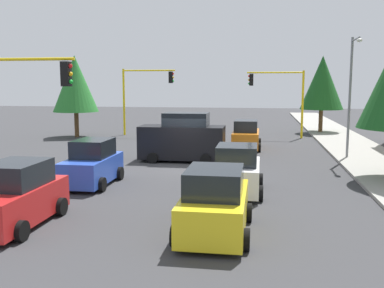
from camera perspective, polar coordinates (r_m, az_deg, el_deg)
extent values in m
plane|color=#353538|center=(22.92, -1.63, -3.12)|extent=(120.00, 120.00, 0.00)
cube|color=gray|center=(28.17, 21.89, -1.48)|extent=(80.00, 4.00, 0.15)
cone|color=silver|center=(13.92, -22.99, -11.00)|extent=(0.01, 1.10, 1.10)
cylinder|color=yellow|center=(18.69, -21.62, 10.31)|extent=(0.12, 4.50, 0.12)
cube|color=black|center=(17.79, -16.22, 8.83)|extent=(0.36, 0.32, 0.96)
sphere|color=red|center=(17.73, -15.72, 9.82)|extent=(0.18, 0.18, 0.18)
sphere|color=yellow|center=(17.72, -15.68, 8.85)|extent=(0.18, 0.18, 0.18)
sphere|color=green|center=(17.71, -15.65, 7.88)|extent=(0.18, 0.18, 0.18)
cylinder|color=yellow|center=(37.99, -8.93, 5.45)|extent=(0.18, 0.18, 5.68)
cylinder|color=yellow|center=(37.34, -5.69, 9.59)|extent=(0.12, 4.50, 0.12)
cube|color=black|center=(36.90, -2.80, 8.74)|extent=(0.36, 0.32, 0.96)
sphere|color=red|center=(36.87, -2.52, 9.21)|extent=(0.18, 0.18, 0.18)
sphere|color=yellow|center=(36.86, -2.52, 8.74)|extent=(0.18, 0.18, 0.18)
sphere|color=green|center=(36.86, -2.52, 8.28)|extent=(0.18, 0.18, 0.18)
cylinder|color=yellow|center=(36.31, 14.32, 5.02)|extent=(0.18, 0.18, 5.46)
cylinder|color=yellow|center=(36.15, 10.86, 9.21)|extent=(0.12, 4.50, 0.12)
cube|color=black|center=(36.13, 7.81, 8.36)|extent=(0.36, 0.32, 0.96)
sphere|color=red|center=(36.14, 7.53, 8.84)|extent=(0.18, 0.18, 0.18)
sphere|color=yellow|center=(36.13, 7.52, 8.36)|extent=(0.18, 0.18, 0.18)
sphere|color=green|center=(36.13, 7.51, 7.89)|extent=(0.18, 0.18, 0.18)
cylinder|color=slate|center=(26.61, 20.00, 5.52)|extent=(0.14, 0.14, 7.00)
cylinder|color=slate|center=(25.83, 20.73, 12.77)|extent=(1.80, 0.10, 0.10)
ellipsoid|color=silver|center=(24.94, 21.14, 12.60)|extent=(0.56, 0.28, 0.20)
cylinder|color=brown|center=(40.60, 16.55, 3.02)|extent=(0.36, 0.36, 2.36)
cone|color=#19511E|center=(40.47, 16.73, 7.73)|extent=(3.77, 3.77, 4.72)
cylinder|color=brown|center=(37.47, -14.92, 2.67)|extent=(0.36, 0.36, 2.31)
cone|color=#28752D|center=(37.34, -15.10, 7.67)|extent=(3.70, 3.70, 4.62)
cube|color=black|center=(24.73, -1.32, 0.24)|extent=(1.90, 4.80, 1.85)
cube|color=black|center=(24.55, -0.78, 3.25)|extent=(1.67, 2.50, 0.76)
cylinder|color=black|center=(24.19, -5.21, -1.85)|extent=(0.20, 0.60, 0.60)
cylinder|color=black|center=(26.12, -4.13, -1.12)|extent=(0.20, 0.60, 0.60)
cylinder|color=black|center=(23.64, 1.80, -2.05)|extent=(0.20, 0.60, 0.60)
cylinder|color=black|center=(25.62, 2.37, -1.28)|extent=(0.20, 0.60, 0.60)
cube|color=red|center=(14.59, -22.34, -7.30)|extent=(3.99, 1.78, 1.05)
cube|color=black|center=(14.56, -22.12, -3.67)|extent=(2.07, 1.57, 0.76)
cylinder|color=black|center=(13.21, -21.49, -10.59)|extent=(0.60, 0.20, 0.60)
cylinder|color=black|center=(15.29, -16.77, -7.88)|extent=(0.60, 0.20, 0.60)
cylinder|color=black|center=(16.19, -22.89, -7.29)|extent=(0.60, 0.20, 0.60)
cube|color=white|center=(17.62, 5.93, -4.21)|extent=(3.61, 1.77, 1.05)
cube|color=black|center=(17.27, 5.94, -1.40)|extent=(1.88, 1.56, 0.76)
cylinder|color=black|center=(18.86, 3.21, -4.59)|extent=(0.60, 0.20, 0.60)
cylinder|color=black|center=(18.77, 9.00, -4.74)|extent=(0.60, 0.20, 0.60)
cylinder|color=black|center=(16.69, 2.43, -6.23)|extent=(0.60, 0.20, 0.60)
cylinder|color=black|center=(16.59, 8.98, -6.41)|extent=(0.60, 0.20, 0.60)
cube|color=blue|center=(19.43, -12.99, -3.24)|extent=(3.72, 1.64, 1.05)
cube|color=black|center=(19.45, -12.87, -0.52)|extent=(1.93, 1.44, 0.76)
cylinder|color=black|center=(18.14, -11.73, -5.24)|extent=(0.60, 0.20, 0.60)
cylinder|color=black|center=(18.83, -16.75, -4.94)|extent=(0.60, 0.20, 0.60)
cylinder|color=black|center=(20.26, -9.43, -3.82)|extent=(0.60, 0.20, 0.60)
cylinder|color=black|center=(20.88, -14.02, -3.60)|extent=(0.60, 0.20, 0.60)
cube|color=orange|center=(29.72, 7.09, 0.69)|extent=(4.13, 1.72, 1.05)
cube|color=black|center=(29.41, 7.10, 2.39)|extent=(2.15, 1.52, 0.76)
cylinder|color=black|center=(31.08, 5.46, 0.30)|extent=(0.60, 0.20, 0.60)
cylinder|color=black|center=(31.02, 8.86, 0.22)|extent=(0.60, 0.20, 0.60)
cylinder|color=black|center=(28.54, 5.14, -0.37)|extent=(0.60, 0.20, 0.60)
cylinder|color=black|center=(28.48, 8.84, -0.45)|extent=(0.60, 0.20, 0.60)
cube|color=yellow|center=(12.89, 3.04, -8.69)|extent=(3.98, 1.79, 1.05)
cube|color=black|center=(12.47, 2.98, -4.96)|extent=(2.07, 1.57, 0.76)
cylinder|color=black|center=(14.30, -0.30, -8.64)|extent=(0.60, 0.20, 0.60)
cylinder|color=black|center=(14.13, 7.46, -8.91)|extent=(0.60, 0.20, 0.60)
cylinder|color=black|center=(11.99, -2.25, -11.94)|extent=(0.60, 0.20, 0.60)
cylinder|color=black|center=(11.78, 7.12, -12.35)|extent=(0.60, 0.20, 0.60)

